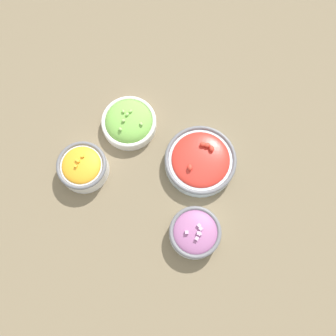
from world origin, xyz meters
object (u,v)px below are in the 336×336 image
(bowl_lettuce, at_px, (129,122))
(bowl_squash, at_px, (83,167))
(bowl_red_onion, at_px, (195,233))
(bowl_cherry_tomatoes, at_px, (200,161))

(bowl_lettuce, distance_m, bowl_squash, 0.19)
(bowl_squash, distance_m, bowl_red_onion, 0.37)
(bowl_cherry_tomatoes, distance_m, bowl_red_onion, 0.21)
(bowl_squash, xyz_separation_m, bowl_red_onion, (-0.37, -0.03, -0.00))
(bowl_squash, height_order, bowl_red_onion, bowl_squash)
(bowl_lettuce, xyz_separation_m, bowl_red_onion, (-0.35, 0.16, 0.01))
(bowl_cherry_tomatoes, relative_size, bowl_red_onion, 1.46)
(bowl_cherry_tomatoes, relative_size, bowl_lettuce, 1.27)
(bowl_cherry_tomatoes, height_order, bowl_red_onion, bowl_red_onion)
(bowl_lettuce, distance_m, bowl_red_onion, 0.38)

